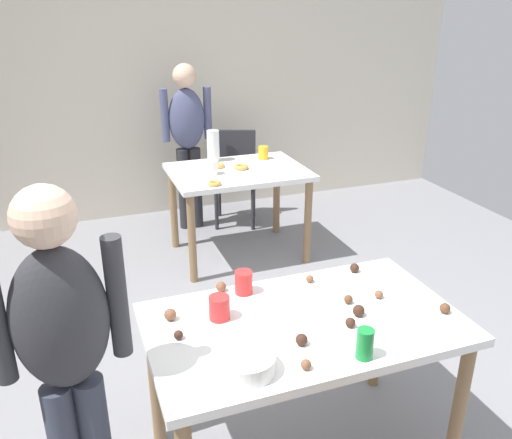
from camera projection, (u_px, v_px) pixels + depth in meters
ground_plane at (275, 424)px, 2.71m from camera, size 6.40×6.40×0.00m
wall_back at (150, 81)px, 4.99m from camera, size 6.40×0.10×2.60m
dining_table_near at (303, 339)px, 2.28m from camera, size 1.33×0.77×0.75m
dining_table_far at (238, 182)px, 4.29m from camera, size 1.07×0.78×0.75m
chair_far_table at (236, 171)px, 5.06m from camera, size 0.52×0.52×0.87m
person_girl_near at (66, 351)px, 1.81m from camera, size 0.45×0.22×1.49m
person_adult_far at (187, 133)px, 4.74m from camera, size 0.45×0.22×1.51m
mixing_bowl at (247, 363)px, 1.92m from camera, size 0.21×0.21×0.07m
soda_can at (365, 344)px, 1.99m from camera, size 0.07×0.07×0.12m
fork_near at (268, 313)px, 2.29m from camera, size 0.17×0.02×0.01m
cup_near_0 at (219, 308)px, 2.24m from camera, size 0.09×0.09×0.10m
cup_near_1 at (244, 282)px, 2.43m from camera, size 0.08×0.08×0.11m
cake_ball_0 at (355, 268)px, 2.63m from camera, size 0.05×0.05×0.05m
cake_ball_1 at (348, 299)px, 2.36m from camera, size 0.04×0.04×0.04m
cake_ball_2 at (379, 294)px, 2.40m from camera, size 0.04×0.04×0.04m
cake_ball_3 at (221, 287)px, 2.46m from camera, size 0.05×0.05×0.05m
cake_ball_4 at (306, 365)px, 1.94m from camera, size 0.04×0.04×0.04m
cake_ball_5 at (302, 340)px, 2.07m from camera, size 0.05×0.05×0.05m
cake_ball_6 at (178, 335)px, 2.11m from camera, size 0.04×0.04×0.04m
cake_ball_7 at (170, 315)px, 2.24m from camera, size 0.05×0.05×0.05m
cake_ball_8 at (310, 279)px, 2.54m from camera, size 0.04×0.04×0.04m
cake_ball_9 at (359, 311)px, 2.27m from camera, size 0.05×0.05×0.05m
cake_ball_10 at (445, 308)px, 2.29m from camera, size 0.05×0.05×0.05m
cake_ball_11 at (350, 323)px, 2.19m from camera, size 0.04×0.04×0.04m
pitcher_far at (213, 146)px, 4.42m from camera, size 0.10×0.10×0.26m
cup_far_0 at (263, 153)px, 4.51m from camera, size 0.08×0.08×0.11m
cup_far_1 at (212, 168)px, 4.11m from camera, size 0.09×0.09×0.11m
donut_far_0 at (214, 183)px, 3.88m from camera, size 0.10×0.10×0.03m
donut_far_1 at (218, 166)px, 4.29m from camera, size 0.10×0.10×0.03m
donut_far_2 at (241, 167)px, 4.25m from camera, size 0.12×0.12×0.03m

